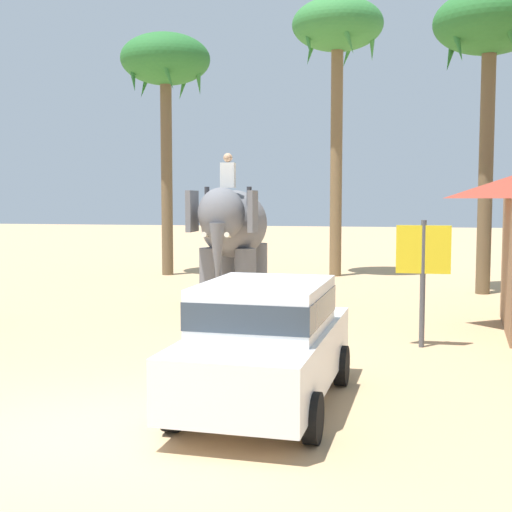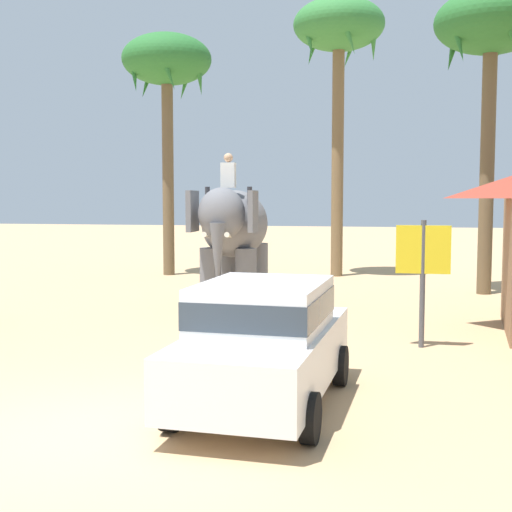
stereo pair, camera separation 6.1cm
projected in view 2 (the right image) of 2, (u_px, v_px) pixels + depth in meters
The scene contains 7 objects.
ground_plane at pixel (82, 432), 8.27m from camera, with size 120.00×120.00×0.00m, color tan.
car_sedan_foreground at pixel (264, 339), 9.21m from camera, with size 2.05×4.19×1.70m.
elephant_with_mahout at pixel (233, 231), 17.25m from camera, with size 1.72×3.90×3.88m.
palm_tree_behind_elephant at pixel (339, 35), 24.08m from camera, with size 3.20×3.20×9.76m.
palm_tree_left_of_road at pixel (167, 67), 24.57m from camera, with size 3.20×3.20×8.65m.
palm_tree_far_back at pixel (491, 31), 19.54m from camera, with size 3.20×3.20×8.70m.
signboard_yellow at pixel (423, 258), 12.81m from camera, with size 1.00×0.10×2.40m.
Camera 2 is at (3.68, -7.47, 2.81)m, focal length 48.27 mm.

